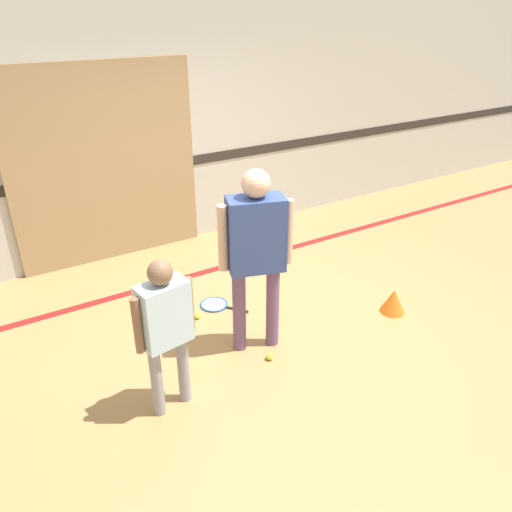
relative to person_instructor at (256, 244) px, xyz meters
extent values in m
plane|color=#A87F4C|center=(0.18, 0.14, -1.02)|extent=(16.00, 16.00, 0.00)
cube|color=beige|center=(0.18, 2.49, 0.58)|extent=(16.00, 0.06, 3.20)
cube|color=#2D2823|center=(0.18, 2.46, 0.00)|extent=(16.00, 0.01, 0.12)
cube|color=#9E7F56|center=(-0.51, 2.43, 0.11)|extent=(2.14, 0.05, 2.26)
cube|color=red|center=(0.18, 1.48, -1.02)|extent=(14.40, 0.10, 0.01)
cylinder|color=#6B4C70|center=(-0.14, 0.05, -0.63)|extent=(0.12, 0.12, 0.79)
cylinder|color=#6B4C70|center=(0.14, -0.05, -0.63)|extent=(0.12, 0.12, 0.79)
cube|color=#334784|center=(0.00, 0.00, 0.09)|extent=(0.52, 0.39, 0.63)
sphere|color=#DBAD89|center=(0.00, 0.00, 0.52)|extent=(0.23, 0.23, 0.23)
cylinder|color=#DBAD89|center=(-0.26, 0.08, 0.08)|extent=(0.08, 0.08, 0.56)
cylinder|color=#DBAD89|center=(0.26, -0.08, 0.08)|extent=(0.08, 0.08, 0.56)
cylinder|color=gray|center=(-1.06, -0.33, -0.72)|extent=(0.09, 0.09, 0.61)
cylinder|color=gray|center=(-0.83, -0.30, -0.72)|extent=(0.09, 0.09, 0.61)
cube|color=silver|center=(-0.95, -0.32, -0.18)|extent=(0.38, 0.25, 0.48)
sphere|color=brown|center=(-0.95, -0.32, 0.15)|extent=(0.18, 0.18, 0.18)
cylinder|color=brown|center=(-1.15, -0.35, -0.18)|extent=(0.06, 0.06, 0.43)
cylinder|color=brown|center=(-0.74, -0.28, -0.18)|extent=(0.06, 0.06, 0.43)
torus|color=blue|center=(-0.02, 0.79, -1.01)|extent=(0.40, 0.40, 0.02)
cylinder|color=silver|center=(-0.02, 0.79, -1.01)|extent=(0.25, 0.25, 0.01)
cylinder|color=black|center=(0.13, 0.60, -1.01)|extent=(0.16, 0.20, 0.02)
sphere|color=black|center=(0.20, 0.50, -1.01)|extent=(0.03, 0.03, 0.03)
sphere|color=#CCE038|center=(-0.01, -0.24, -0.99)|extent=(0.07, 0.07, 0.07)
sphere|color=#CCE038|center=(-0.27, 0.66, -0.99)|extent=(0.07, 0.07, 0.07)
cone|color=orange|center=(1.46, -0.25, -0.90)|extent=(0.25, 0.25, 0.25)
camera|label=1|loc=(-1.92, -3.14, 1.77)|focal=35.00mm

